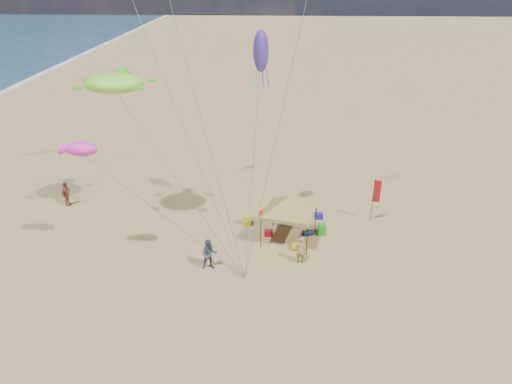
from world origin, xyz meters
TOP-DOWN VIEW (x-y plane):
  - ground at (0.00, 0.00)m, footprint 280.00×280.00m
  - canopy_tent at (1.95, 4.62)m, footprint 5.43×5.43m
  - feather_flag at (7.52, 7.15)m, footprint 0.46×0.10m
  - cooler_red at (0.69, 4.99)m, footprint 0.54×0.38m
  - cooler_blue at (3.99, 7.35)m, footprint 0.54×0.38m
  - bag_navy at (3.14, 5.16)m, footprint 0.69×0.54m
  - bag_orange at (0.27, 7.87)m, footprint 0.54×0.69m
  - chair_green at (4.03, 5.33)m, footprint 0.50×0.50m
  - chair_yellow at (-0.74, 6.32)m, footprint 0.50×0.50m
  - crate_grey at (2.87, 3.85)m, footprint 0.34×0.30m
  - beach_cart at (2.56, 3.60)m, footprint 0.90×0.50m
  - person_near_a at (2.56, 2.17)m, footprint 0.72×0.60m
  - person_near_b at (-2.50, 1.33)m, footprint 1.03×0.88m
  - person_near_c at (1.22, 6.39)m, footprint 1.16×0.84m
  - person_far_a at (-13.48, 8.50)m, footprint 0.54×1.09m
  - turtle_kite at (-8.26, 6.11)m, footprint 4.01×3.55m
  - fish_kite at (-8.96, 1.98)m, footprint 1.73×0.89m
  - squid_kite at (0.10, 7.15)m, footprint 1.16×1.16m

SIDE VIEW (x-z plane):
  - ground at x=0.00m, z-range 0.00..0.00m
  - crate_grey at x=2.87m, z-range 0.00..0.28m
  - bag_navy at x=3.14m, z-range 0.00..0.36m
  - bag_orange at x=0.27m, z-range 0.00..0.36m
  - cooler_red at x=0.69m, z-range 0.00..0.38m
  - cooler_blue at x=3.99m, z-range 0.00..0.38m
  - beach_cart at x=2.56m, z-range 0.08..0.32m
  - chair_green at x=4.03m, z-range 0.00..0.70m
  - chair_yellow at x=-0.74m, z-range 0.00..0.70m
  - person_near_c at x=1.22m, z-range 0.00..1.62m
  - person_near_a at x=2.56m, z-range 0.00..1.71m
  - person_far_a at x=-13.48m, z-range 0.00..1.79m
  - person_near_b at x=-2.50m, z-range 0.00..1.85m
  - feather_flag at x=7.52m, z-range 0.51..3.54m
  - canopy_tent at x=1.95m, z-range 1.15..4.61m
  - fish_kite at x=-8.96m, z-range 6.38..7.14m
  - turtle_kite at x=-8.26m, z-range 8.65..9.78m
  - squid_kite at x=0.10m, z-range 9.69..12.05m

